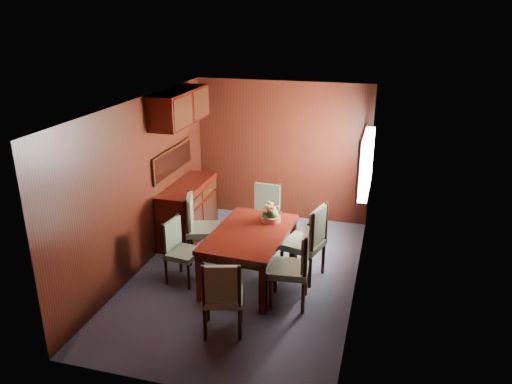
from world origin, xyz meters
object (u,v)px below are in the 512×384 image
(sideboard, at_px, (188,211))
(chair_right_near, at_px, (296,263))
(chair_left_near, at_px, (179,247))
(flower_centerpiece, at_px, (271,212))
(chair_head, at_px, (222,294))
(dining_table, at_px, (250,239))

(sideboard, xyz_separation_m, chair_right_near, (2.05, -1.47, 0.12))
(chair_left_near, distance_m, chair_right_near, 1.64)
(chair_left_near, distance_m, flower_centerpiece, 1.35)
(flower_centerpiece, bearing_deg, sideboard, 157.15)
(flower_centerpiece, bearing_deg, chair_right_near, -57.83)
(chair_right_near, relative_size, chair_head, 1.07)
(chair_head, bearing_deg, chair_left_near, 118.44)
(dining_table, xyz_separation_m, chair_left_near, (-0.92, -0.26, -0.13))
(dining_table, bearing_deg, chair_left_near, -161.01)
(sideboard, height_order, chair_right_near, chair_right_near)
(chair_left_near, relative_size, chair_head, 0.94)
(chair_right_near, relative_size, flower_centerpiece, 3.55)
(sideboard, height_order, chair_head, chair_head)
(chair_left_near, bearing_deg, dining_table, 113.36)
(dining_table, xyz_separation_m, chair_head, (0.04, -1.26, -0.09))
(chair_right_near, bearing_deg, chair_left_near, 79.08)
(chair_right_near, bearing_deg, sideboard, 48.98)
(sideboard, distance_m, flower_centerpiece, 1.71)
(chair_right_near, height_order, chair_head, chair_right_near)
(chair_left_near, bearing_deg, chair_right_near, 92.19)
(sideboard, height_order, flower_centerpiece, flower_centerpiece)
(sideboard, xyz_separation_m, chair_head, (1.38, -2.31, 0.08))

